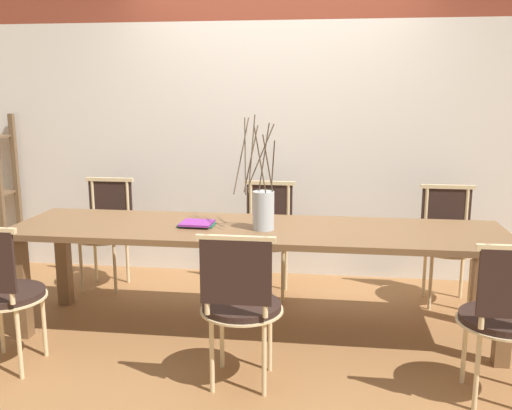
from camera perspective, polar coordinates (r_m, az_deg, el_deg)
ground_plane at (r=4.00m, az=0.00°, el=-12.41°), size 16.00×16.00×0.00m
wall_rear at (r=4.94m, az=2.03°, el=11.24°), size 12.00×0.06×3.20m
dining_table at (r=3.79m, az=0.00°, el=-3.46°), size 3.24×0.81×0.73m
chair_near_leftend at (r=3.62m, az=-24.17°, el=-7.72°), size 0.46×0.46×0.90m
chair_near_left at (r=3.13m, az=-1.57°, el=-9.61°), size 0.46×0.46×0.90m
chair_near_center at (r=3.22m, az=23.69°, el=-9.99°), size 0.46×0.46×0.90m
chair_far_leftend at (r=4.87m, az=-14.83°, el=-2.28°), size 0.46×0.46×0.90m
chair_far_left at (r=4.54m, az=1.15°, el=-2.90°), size 0.46×0.46×0.90m
chair_far_center at (r=4.60m, az=18.63°, el=-3.32°), size 0.46×0.46×0.90m
vase_centerpiece at (r=3.68m, az=0.71°, el=-0.30°), size 0.26×0.32×0.74m
book_stack at (r=3.82m, az=-5.95°, el=-1.87°), size 0.24×0.20×0.03m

